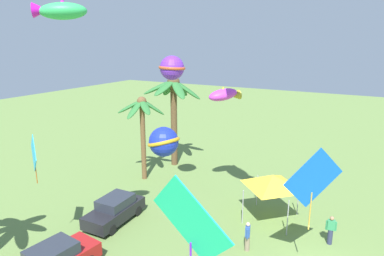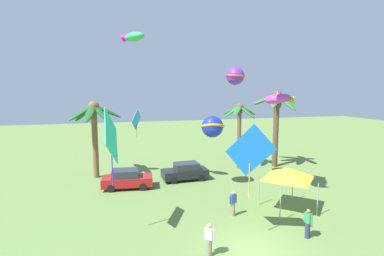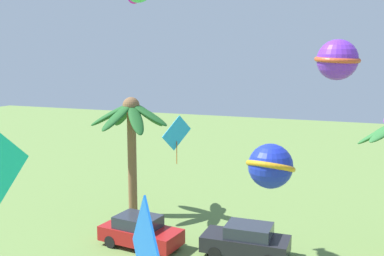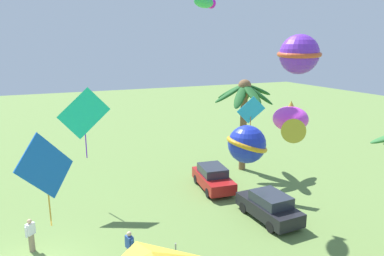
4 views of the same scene
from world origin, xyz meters
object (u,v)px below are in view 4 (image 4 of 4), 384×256
object	(u,v)px
kite_fish_5	(291,120)
spectator_1	(31,235)
spectator_0	(130,248)
palm_tree_1	(244,101)
kite_diamond_2	(84,114)
parked_car_0	(269,206)
kite_diamond_1	(251,111)
parked_car_1	(213,178)
kite_fish_6	(205,2)
kite_ball_0	(299,54)
kite_diamond_4	(46,168)
kite_ball_3	(247,144)

from	to	relation	value
kite_fish_5	spectator_1	bearing A→B (deg)	-136.99
spectator_0	spectator_1	distance (m)	4.80
palm_tree_1	spectator_1	bearing A→B (deg)	-68.93
palm_tree_1	spectator_0	xyz separation A→B (m)	(8.49, -10.76, -4.40)
spectator_1	kite_diamond_2	distance (m)	7.01
parked_car_0	kite_diamond_1	size ratio (longest dim) A/B	1.62
parked_car_1	kite_fish_6	distance (m)	10.86
spectator_1	kite_fish_6	distance (m)	14.76
kite_ball_0	kite_fish_6	size ratio (longest dim) A/B	1.15
palm_tree_1	parked_car_1	xyz separation A→B (m)	(2.45, -3.74, -4.46)
parked_car_1	spectator_1	size ratio (longest dim) A/B	2.56
parked_car_0	kite_ball_0	distance (m)	9.10
kite_fish_5	kite_fish_6	world-z (taller)	kite_fish_6
spectator_1	kite_fish_5	size ratio (longest dim) A/B	0.66
kite_diamond_1	kite_fish_5	size ratio (longest dim) A/B	1.02
palm_tree_1	kite_ball_0	size ratio (longest dim) A/B	2.99
palm_tree_1	parked_car_0	distance (m)	9.14
kite_diamond_1	spectator_0	bearing A→B (deg)	-61.05
spectator_0	kite_fish_6	bearing A→B (deg)	131.82
kite_ball_0	kite_diamond_2	xyz separation A→B (m)	(-9.78, -6.76, -3.48)
parked_car_0	parked_car_1	distance (m)	5.05
kite_diamond_4	kite_fish_5	world-z (taller)	kite_fish_5
kite_diamond_1	kite_fish_6	distance (m)	7.03
spectator_0	spectator_1	bearing A→B (deg)	-126.66
kite_diamond_4	parked_car_1	bearing A→B (deg)	119.35
kite_fish_5	parked_car_0	bearing A→B (deg)	146.72
kite_ball_3	kite_fish_6	size ratio (longest dim) A/B	1.13
parked_car_0	spectator_0	distance (m)	7.94
kite_diamond_1	kite_diamond_2	xyz separation A→B (m)	(-2.12, -9.76, 0.15)
kite_diamond_2	kite_diamond_4	distance (m)	7.10
kite_ball_0	kite_diamond_2	distance (m)	12.39
kite_ball_0	kite_diamond_4	bearing A→B (deg)	-108.86
parked_car_1	spectator_1	bearing A→B (deg)	-73.71
kite_diamond_4	kite_fish_6	size ratio (longest dim) A/B	1.94
kite_fish_5	kite_diamond_4	bearing A→B (deg)	-130.45
palm_tree_1	kite_diamond_4	bearing A→B (deg)	-59.56
palm_tree_1	kite_fish_5	world-z (taller)	kite_fish_5
kite_ball_3	kite_diamond_4	bearing A→B (deg)	-96.35
kite_ball_0	parked_car_0	bearing A→B (deg)	154.15
parked_car_0	kite_fish_5	world-z (taller)	kite_fish_5
spectator_0	kite_diamond_2	bearing A→B (deg)	-174.48
kite_ball_3	kite_diamond_2	bearing A→B (deg)	-141.70
palm_tree_1	kite_diamond_1	xyz separation A→B (m)	(3.47, -1.69, 0.02)
palm_tree_1	kite_diamond_4	distance (m)	15.91
parked_car_1	kite_fish_5	xyz separation A→B (m)	(11.29, -3.29, 6.32)
kite_fish_5	kite_fish_6	distance (m)	11.73
palm_tree_1	spectator_1	distance (m)	16.26
palm_tree_1	kite_ball_3	distance (m)	10.50
parked_car_1	spectator_0	world-z (taller)	spectator_0
parked_car_1	kite_fish_5	bearing A→B (deg)	-16.26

